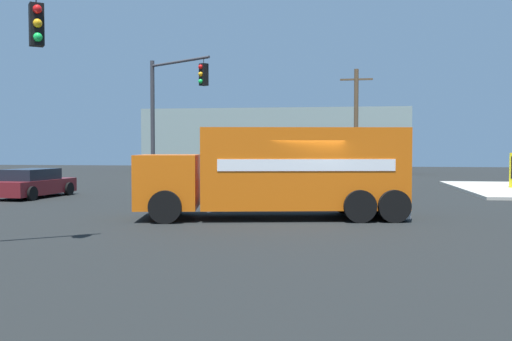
{
  "coord_description": "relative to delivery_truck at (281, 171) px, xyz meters",
  "views": [
    {
      "loc": [
        1.05,
        -18.25,
        2.3
      ],
      "look_at": [
        -1.55,
        -0.28,
        1.55
      ],
      "focal_mm": 39.91,
      "sensor_mm": 36.0,
      "label": 1
    }
  ],
  "objects": [
    {
      "name": "sedan_maroon",
      "position": [
        -11.94,
        5.83,
        -0.89
      ],
      "size": [
        2.36,
        4.45,
        1.31
      ],
      "color": "maroon",
      "rests_on": "ground"
    },
    {
      "name": "traffic_light_secondary",
      "position": [
        -5.96,
        7.26,
        2.67
      ],
      "size": [
        3.43,
        2.45,
        6.41
      ],
      "color": "#38383D",
      "rests_on": "ground"
    },
    {
      "name": "delivery_truck",
      "position": [
        0.0,
        0.0,
        0.0
      ],
      "size": [
        8.78,
        4.12,
        2.9
      ],
      "color": "orange",
      "rests_on": "ground"
    },
    {
      "name": "building_backdrop",
      "position": [
        -3.64,
        31.69,
        1.28
      ],
      "size": [
        22.63,
        6.0,
        5.58
      ],
      "primitive_type": "cube",
      "color": "gray",
      "rests_on": "ground"
    },
    {
      "name": "utility_pole",
      "position": [
        3.02,
        21.06,
        2.41
      ],
      "size": [
        2.2,
        0.3,
        7.59
      ],
      "color": "brown",
      "rests_on": "ground"
    },
    {
      "name": "ground_plane",
      "position": [
        0.78,
        -0.01,
        -1.52
      ],
      "size": [
        100.0,
        100.0,
        0.0
      ],
      "primitive_type": "plane",
      "color": "black"
    }
  ]
}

